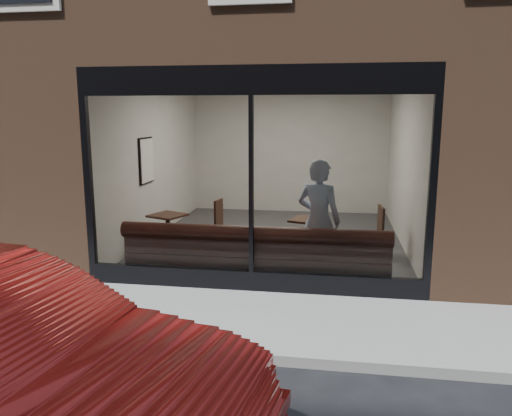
% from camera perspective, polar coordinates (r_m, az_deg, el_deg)
% --- Properties ---
extents(ground, '(120.00, 120.00, 0.00)m').
position_cam_1_polar(ground, '(5.57, -4.13, -16.66)').
color(ground, black).
rests_on(ground, ground).
extents(sidewalk_near, '(40.00, 2.00, 0.01)m').
position_cam_1_polar(sidewalk_near, '(6.45, -2.09, -12.57)').
color(sidewalk_near, gray).
rests_on(sidewalk_near, ground).
extents(kerb_near, '(40.00, 0.10, 0.12)m').
position_cam_1_polar(kerb_near, '(5.50, -4.26, -16.35)').
color(kerb_near, gray).
rests_on(kerb_near, ground).
extents(host_building_pier_left, '(2.50, 12.00, 3.20)m').
position_cam_1_polar(host_building_pier_left, '(13.74, -12.04, 6.64)').
color(host_building_pier_left, brown).
rests_on(host_building_pier_left, ground).
extents(host_building_pier_right, '(2.50, 12.00, 3.20)m').
position_cam_1_polar(host_building_pier_right, '(13.10, 20.49, 5.99)').
color(host_building_pier_right, brown).
rests_on(host_building_pier_right, ground).
extents(host_building_backfill, '(5.00, 6.00, 3.20)m').
position_cam_1_polar(host_building_backfill, '(15.87, 4.82, 7.39)').
color(host_building_backfill, brown).
rests_on(host_building_backfill, ground).
extents(cafe_floor, '(6.00, 6.00, 0.00)m').
position_cam_1_polar(cafe_floor, '(10.20, 2.21, -3.59)').
color(cafe_floor, '#2D2D30').
rests_on(cafe_floor, ground).
extents(cafe_ceiling, '(6.00, 6.00, 0.00)m').
position_cam_1_polar(cafe_ceiling, '(9.89, 2.34, 14.49)').
color(cafe_ceiling, white).
rests_on(cafe_ceiling, host_building_upper).
extents(cafe_wall_back, '(5.00, 0.00, 5.00)m').
position_cam_1_polar(cafe_wall_back, '(12.88, 3.83, 6.58)').
color(cafe_wall_back, beige).
rests_on(cafe_wall_back, ground).
extents(cafe_wall_left, '(0.00, 6.00, 6.00)m').
position_cam_1_polar(cafe_wall_left, '(10.50, -11.41, 5.39)').
color(cafe_wall_left, beige).
rests_on(cafe_wall_left, ground).
extents(cafe_wall_right, '(0.00, 6.00, 6.00)m').
position_cam_1_polar(cafe_wall_right, '(9.94, 16.73, 4.85)').
color(cafe_wall_right, beige).
rests_on(cafe_wall_right, ground).
extents(storefront_kick, '(5.00, 0.10, 0.30)m').
position_cam_1_polar(storefront_kick, '(7.36, -0.52, -8.32)').
color(storefront_kick, black).
rests_on(storefront_kick, ground).
extents(storefront_header, '(5.00, 0.10, 0.40)m').
position_cam_1_polar(storefront_header, '(6.96, -0.56, 14.42)').
color(storefront_header, black).
rests_on(storefront_header, host_building_upper).
extents(storefront_mullion, '(0.06, 0.10, 2.50)m').
position_cam_1_polar(storefront_mullion, '(7.02, -0.54, 2.53)').
color(storefront_mullion, black).
rests_on(storefront_mullion, storefront_kick).
extents(storefront_glass, '(4.80, 0.00, 4.80)m').
position_cam_1_polar(storefront_glass, '(6.99, -0.58, 2.49)').
color(storefront_glass, white).
rests_on(storefront_glass, storefront_kick).
extents(banquette, '(4.00, 0.55, 0.45)m').
position_cam_1_polar(banquette, '(7.71, -0.03, -6.82)').
color(banquette, black).
rests_on(banquette, cafe_floor).
extents(person, '(0.80, 0.65, 1.89)m').
position_cam_1_polar(person, '(7.67, 7.17, -1.44)').
color(person, '#A8BFDD').
rests_on(person, cafe_floor).
extents(cafe_table_left, '(0.73, 0.73, 0.04)m').
position_cam_1_polar(cafe_table_left, '(9.13, -10.07, -0.83)').
color(cafe_table_left, black).
rests_on(cafe_table_left, cafe_floor).
extents(cafe_table_right, '(0.69, 0.69, 0.04)m').
position_cam_1_polar(cafe_table_right, '(8.66, 5.97, -1.37)').
color(cafe_table_right, black).
rests_on(cafe_table_right, cafe_floor).
extents(cafe_chair_left, '(0.42, 0.42, 0.03)m').
position_cam_1_polar(cafe_chair_left, '(9.63, -5.31, -3.14)').
color(cafe_chair_left, black).
rests_on(cafe_chair_left, cafe_floor).
extents(cafe_chair_right, '(0.49, 0.49, 0.04)m').
position_cam_1_polar(cafe_chair_right, '(9.12, 12.77, -4.18)').
color(cafe_chair_right, black).
rests_on(cafe_chair_right, cafe_floor).
extents(wall_poster, '(0.02, 0.62, 0.83)m').
position_cam_1_polar(wall_poster, '(9.95, -12.35, 5.32)').
color(wall_poster, white).
rests_on(wall_poster, cafe_wall_left).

